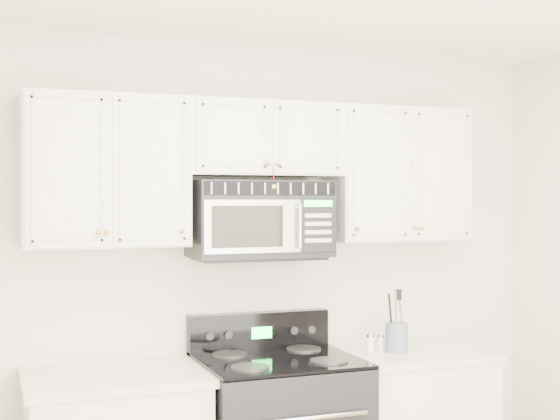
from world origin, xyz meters
name	(u,v)px	position (x,y,z in m)	size (l,w,h in m)	color
room	(414,332)	(0.00, 0.00, 1.30)	(3.51, 3.51, 2.61)	olive
upper_cabinets	(261,166)	(0.00, 1.58, 1.93)	(2.44, 0.37, 0.75)	white
microwave	(260,219)	(-0.02, 1.56, 1.65)	(0.73, 0.42, 0.40)	black
utensil_crock	(397,336)	(0.72, 1.41, 1.00)	(0.13, 0.13, 0.34)	slate
shaker_salt	(370,344)	(0.57, 1.42, 0.97)	(0.04, 0.04, 0.11)	white
shaker_pepper	(380,342)	(0.65, 1.46, 0.97)	(0.04, 0.04, 0.09)	white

